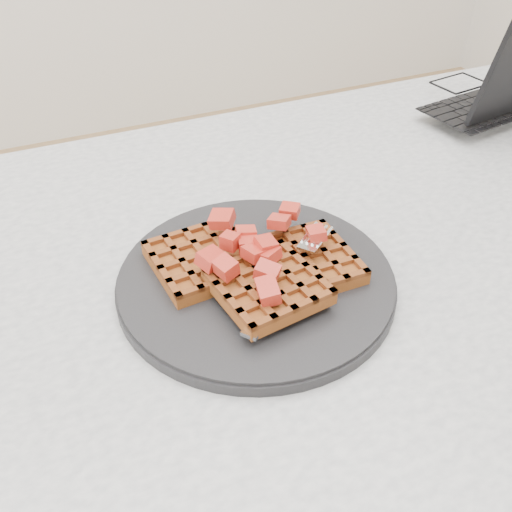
{
  "coord_description": "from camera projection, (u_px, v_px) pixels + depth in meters",
  "views": [
    {
      "loc": [
        -0.31,
        -0.43,
        1.15
      ],
      "look_at": [
        -0.13,
        -0.01,
        0.79
      ],
      "focal_mm": 40.0,
      "sensor_mm": 36.0,
      "label": 1
    }
  ],
  "objects": [
    {
      "name": "table",
      "position": [
        348.0,
        319.0,
        0.72
      ],
      "size": [
        1.2,
        0.8,
        0.75
      ],
      "color": "silver",
      "rests_on": "ground"
    },
    {
      "name": "plate",
      "position": [
        256.0,
        280.0,
        0.6
      ],
      "size": [
        0.29,
        0.29,
        0.02
      ],
      "primitive_type": "cylinder",
      "color": "black",
      "rests_on": "table"
    },
    {
      "name": "waffles",
      "position": [
        258.0,
        268.0,
        0.58
      ],
      "size": [
        0.2,
        0.18,
        0.03
      ],
      "color": "#944D1F",
      "rests_on": "plate"
    },
    {
      "name": "strawberry_pile",
      "position": [
        256.0,
        245.0,
        0.57
      ],
      "size": [
        0.15,
        0.15,
        0.02
      ],
      "primitive_type": null,
      "color": "maroon",
      "rests_on": "waffles"
    },
    {
      "name": "fork",
      "position": [
        295.0,
        278.0,
        0.57
      ],
      "size": [
        0.16,
        0.13,
        0.02
      ],
      "primitive_type": null,
      "rotation": [
        0.0,
        0.0,
        -0.91
      ],
      "color": "silver",
      "rests_on": "plate"
    },
    {
      "name": "laptop",
      "position": [
        496.0,
        89.0,
        0.93
      ],
      "size": [
        0.3,
        0.24,
        0.19
      ],
      "rotation": [
        0.0,
        0.0,
        3.29
      ],
      "color": "black",
      "rests_on": "table"
    }
  ]
}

